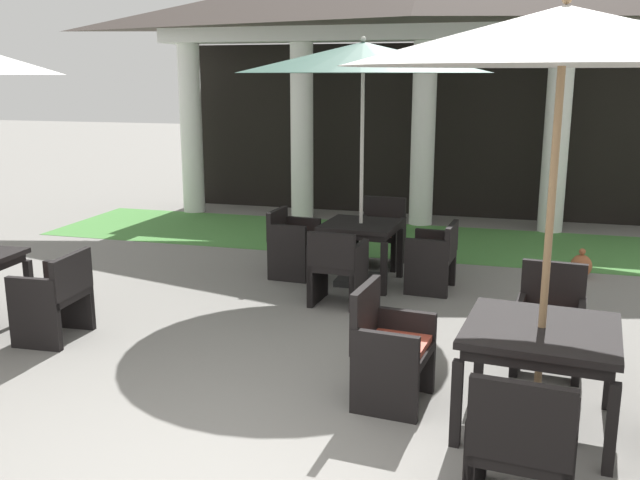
{
  "coord_description": "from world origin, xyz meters",
  "views": [
    {
      "loc": [
        1.51,
        -3.4,
        2.45
      ],
      "look_at": [
        -0.38,
        3.34,
        0.8
      ],
      "focal_mm": 39.52,
      "sensor_mm": 36.0,
      "label": 1
    }
  ],
  "objects_px": {
    "patio_chair_near_foreground_south": "(522,448)",
    "patio_chair_mid_right_east": "(434,257)",
    "patio_chair_near_foreground_north": "(549,325)",
    "patio_chair_mid_left_east": "(55,297)",
    "patio_chair_mid_right_south": "(337,268)",
    "patio_table_near_foreground": "(541,340)",
    "patio_umbrella_near_foreground": "(564,39)",
    "terracotta_urn": "(581,265)",
    "patio_chair_mid_right_north": "(380,235)",
    "patio_chair_near_foreground_west": "(389,350)",
    "patio_chair_mid_right_west": "(292,243)",
    "patio_umbrella_mid_right": "(363,59)",
    "patio_table_mid_right": "(361,232)"
  },
  "relations": [
    {
      "from": "patio_chair_near_foreground_west",
      "to": "patio_chair_mid_left_east",
      "type": "height_order",
      "value": "patio_chair_near_foreground_west"
    },
    {
      "from": "patio_chair_near_foreground_south",
      "to": "patio_umbrella_near_foreground",
      "type": "bearing_deg",
      "value": 90.0
    },
    {
      "from": "patio_chair_mid_right_west",
      "to": "terracotta_urn",
      "type": "height_order",
      "value": "patio_chair_mid_right_west"
    },
    {
      "from": "patio_umbrella_near_foreground",
      "to": "terracotta_urn",
      "type": "xyz_separation_m",
      "value": [
        0.61,
        4.13,
        -2.52
      ]
    },
    {
      "from": "patio_chair_mid_right_east",
      "to": "patio_chair_near_foreground_west",
      "type": "bearing_deg",
      "value": -175.54
    },
    {
      "from": "patio_umbrella_near_foreground",
      "to": "patio_chair_near_foreground_south",
      "type": "relative_size",
      "value": 3.31
    },
    {
      "from": "patio_chair_mid_right_north",
      "to": "patio_umbrella_near_foreground",
      "type": "bearing_deg",
      "value": 119.47
    },
    {
      "from": "patio_chair_near_foreground_west",
      "to": "patio_chair_near_foreground_north",
      "type": "xyz_separation_m",
      "value": [
        1.19,
        0.97,
        -0.02
      ]
    },
    {
      "from": "patio_table_near_foreground",
      "to": "patio_table_mid_right",
      "type": "height_order",
      "value": "patio_table_near_foreground"
    },
    {
      "from": "patio_chair_mid_right_east",
      "to": "patio_chair_mid_right_south",
      "type": "bearing_deg",
      "value": 134.96
    },
    {
      "from": "patio_chair_near_foreground_south",
      "to": "patio_chair_near_foreground_west",
      "type": "relative_size",
      "value": 0.97
    },
    {
      "from": "patio_chair_near_foreground_north",
      "to": "patio_chair_mid_right_east",
      "type": "relative_size",
      "value": 1.12
    },
    {
      "from": "patio_chair_near_foreground_south",
      "to": "patio_umbrella_mid_right",
      "type": "xyz_separation_m",
      "value": [
        -1.86,
        4.23,
        2.22
      ]
    },
    {
      "from": "patio_chair_mid_left_east",
      "to": "patio_table_near_foreground",
      "type": "bearing_deg",
      "value": -100.24
    },
    {
      "from": "patio_chair_mid_right_east",
      "to": "patio_umbrella_mid_right",
      "type": "bearing_deg",
      "value": 90.0
    },
    {
      "from": "patio_umbrella_mid_right",
      "to": "patio_chair_mid_right_south",
      "type": "xyz_separation_m",
      "value": [
        -0.06,
        -0.88,
        -2.2
      ]
    },
    {
      "from": "patio_table_near_foreground",
      "to": "patio_chair_mid_right_east",
      "type": "relative_size",
      "value": 1.41
    },
    {
      "from": "patio_chair_near_foreground_west",
      "to": "patio_table_mid_right",
      "type": "bearing_deg",
      "value": -157.77
    },
    {
      "from": "patio_chair_mid_right_south",
      "to": "terracotta_urn",
      "type": "xyz_separation_m",
      "value": [
        2.65,
        1.86,
        -0.27
      ]
    },
    {
      "from": "patio_chair_near_foreground_west",
      "to": "patio_umbrella_mid_right",
      "type": "relative_size",
      "value": 0.32
    },
    {
      "from": "patio_table_mid_right",
      "to": "patio_umbrella_mid_right",
      "type": "height_order",
      "value": "patio_umbrella_mid_right"
    },
    {
      "from": "patio_chair_mid_right_south",
      "to": "patio_chair_mid_right_west",
      "type": "bearing_deg",
      "value": 134.98
    },
    {
      "from": "patio_umbrella_near_foreground",
      "to": "patio_chair_mid_right_east",
      "type": "xyz_separation_m",
      "value": [
        -1.09,
        3.09,
        -2.27
      ]
    },
    {
      "from": "patio_chair_mid_right_south",
      "to": "terracotta_urn",
      "type": "bearing_deg",
      "value": 39.23
    },
    {
      "from": "patio_chair_mid_left_east",
      "to": "patio_umbrella_mid_right",
      "type": "bearing_deg",
      "value": -45.28
    },
    {
      "from": "patio_chair_near_foreground_west",
      "to": "terracotta_urn",
      "type": "xyz_separation_m",
      "value": [
        1.69,
        4.02,
        -0.27
      ]
    },
    {
      "from": "patio_umbrella_near_foreground",
      "to": "patio_chair_mid_left_east",
      "type": "relative_size",
      "value": 3.51
    },
    {
      "from": "patio_chair_mid_right_west",
      "to": "patio_chair_near_foreground_south",
      "type": "bearing_deg",
      "value": 36.72
    },
    {
      "from": "patio_chair_near_foreground_north",
      "to": "terracotta_urn",
      "type": "height_order",
      "value": "patio_chair_near_foreground_north"
    },
    {
      "from": "patio_chair_near_foreground_north",
      "to": "patio_chair_mid_right_north",
      "type": "height_order",
      "value": "patio_chair_near_foreground_north"
    },
    {
      "from": "patio_chair_near_foreground_south",
      "to": "patio_chair_mid_right_east",
      "type": "distance_m",
      "value": 4.28
    },
    {
      "from": "patio_chair_mid_right_west",
      "to": "patio_umbrella_mid_right",
      "type": "bearing_deg",
      "value": 90.0
    },
    {
      "from": "patio_chair_mid_right_north",
      "to": "patio_chair_mid_right_south",
      "type": "bearing_deg",
      "value": 90.0
    },
    {
      "from": "patio_chair_mid_right_east",
      "to": "patio_chair_mid_right_north",
      "type": "bearing_deg",
      "value": 44.78
    },
    {
      "from": "patio_chair_near_foreground_west",
      "to": "patio_umbrella_mid_right",
      "type": "height_order",
      "value": "patio_umbrella_mid_right"
    },
    {
      "from": "patio_chair_mid_right_north",
      "to": "patio_chair_mid_right_east",
      "type": "height_order",
      "value": "patio_chair_mid_right_north"
    },
    {
      "from": "patio_chair_mid_left_east",
      "to": "patio_chair_mid_right_west",
      "type": "height_order",
      "value": "patio_chair_mid_left_east"
    },
    {
      "from": "patio_chair_near_foreground_south",
      "to": "patio_chair_mid_right_east",
      "type": "xyz_separation_m",
      "value": [
        -0.98,
        4.17,
        0.0
      ]
    },
    {
      "from": "patio_umbrella_near_foreground",
      "to": "patio_chair_mid_right_south",
      "type": "xyz_separation_m",
      "value": [
        -2.04,
        2.28,
        -2.25
      ]
    },
    {
      "from": "patio_chair_mid_left_east",
      "to": "patio_chair_mid_right_south",
      "type": "relative_size",
      "value": 0.99
    },
    {
      "from": "patio_umbrella_near_foreground",
      "to": "terracotta_urn",
      "type": "distance_m",
      "value": 4.88
    },
    {
      "from": "patio_chair_mid_right_east",
      "to": "patio_chair_near_foreground_north",
      "type": "bearing_deg",
      "value": -144.89
    },
    {
      "from": "patio_umbrella_near_foreground",
      "to": "patio_chair_mid_right_east",
      "type": "distance_m",
      "value": 3.99
    },
    {
      "from": "patio_table_near_foreground",
      "to": "patio_umbrella_near_foreground",
      "type": "distance_m",
      "value": 2.01
    },
    {
      "from": "patio_umbrella_near_foreground",
      "to": "patio_table_mid_right",
      "type": "xyz_separation_m",
      "value": [
        -1.97,
        3.16,
        -2.04
      ]
    },
    {
      "from": "patio_chair_near_foreground_north",
      "to": "patio_chair_mid_left_east",
      "type": "height_order",
      "value": "patio_chair_near_foreground_north"
    },
    {
      "from": "patio_chair_mid_right_south",
      "to": "patio_table_near_foreground",
      "type": "bearing_deg",
      "value": -43.96
    },
    {
      "from": "patio_chair_mid_right_south",
      "to": "patio_chair_mid_right_east",
      "type": "distance_m",
      "value": 1.25
    },
    {
      "from": "patio_chair_mid_right_south",
      "to": "patio_umbrella_near_foreground",
      "type": "bearing_deg",
      "value": -43.96
    },
    {
      "from": "patio_umbrella_near_foreground",
      "to": "patio_chair_mid_right_south",
      "type": "height_order",
      "value": "patio_umbrella_near_foreground"
    }
  ]
}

